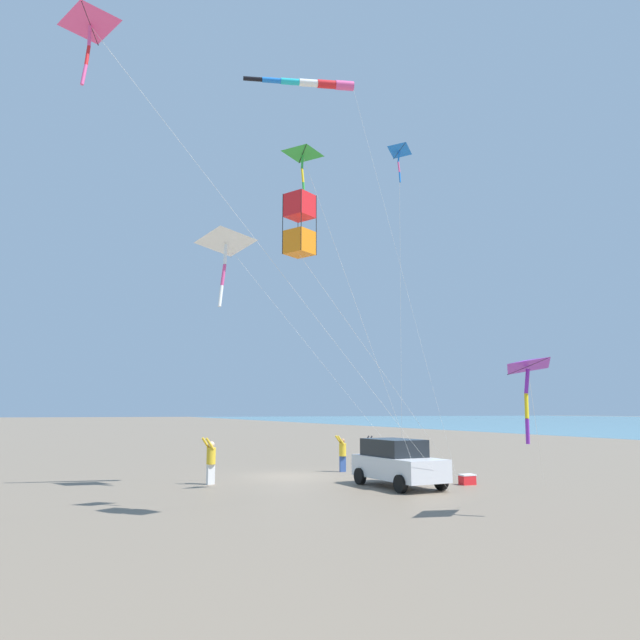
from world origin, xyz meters
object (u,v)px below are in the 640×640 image
kite_box_small_distant (300,225)px  kite_delta_magenta_far_left (226,243)px  parked_car (397,462)px  person_adult_flyer (211,459)px  kite_windsock_blue_topmost (315,84)px  kite_delta_striped_overhead (399,154)px  person_child_grey_jacket (367,449)px  person_child_green_jacket (342,452)px  cooler_box (467,479)px  kite_delta_long_streamer_right (527,367)px  kite_delta_green_low_center (93,28)px  kite_delta_white_trailing (303,156)px

kite_box_small_distant → kite_delta_magenta_far_left: bearing=94.3°
parked_car → person_adult_flyer: size_ratio=2.34×
parked_car → kite_windsock_blue_topmost: (-3.60, -0.11, 15.40)m
parked_car → kite_delta_striped_overhead: size_ratio=0.34×
kite_windsock_blue_topmost → kite_box_small_distant: bearing=-115.3°
person_child_grey_jacket → kite_windsock_blue_topmost: 19.59m
kite_delta_striped_overhead → person_child_green_jacket: bearing=80.9°
cooler_box → kite_delta_striped_overhead: bearing=-153.1°
parked_car → cooler_box: parked_car is taller
person_child_green_jacket → person_child_grey_jacket: person_child_green_jacket is taller
cooler_box → person_child_grey_jacket: person_child_grey_jacket is taller
kite_windsock_blue_topmost → kite_delta_long_streamer_right: bearing=-63.4°
person_child_green_jacket → kite_box_small_distant: 15.30m
person_child_grey_jacket → kite_delta_long_streamer_right: kite_delta_long_streamer_right is taller
cooler_box → kite_delta_magenta_far_left: (-9.70, 2.18, 9.50)m
person_child_green_jacket → kite_box_small_distant: bearing=-119.0°
kite_delta_green_low_center → kite_windsock_blue_topmost: bearing=40.1°
parked_car → cooler_box: (2.98, -0.44, -0.74)m
kite_delta_magenta_far_left → kite_delta_white_trailing: size_ratio=0.98×
person_child_green_jacket → kite_delta_green_low_center: 21.34m
cooler_box → person_child_green_jacket: size_ratio=0.35×
person_adult_flyer → cooler_box: bearing=-22.2°
kite_windsock_blue_topmost → kite_delta_white_trailing: 7.45m
kite_delta_long_streamer_right → kite_delta_magenta_far_left: kite_delta_magenta_far_left is taller
kite_delta_long_streamer_right → kite_delta_striped_overhead: (-1.17, 5.09, 8.49)m
person_adult_flyer → kite_delta_magenta_far_left: bearing=-89.0°
kite_delta_long_streamer_right → kite_delta_green_low_center: bearing=178.4°
kite_delta_striped_overhead → cooler_box: bearing=26.9°
kite_delta_magenta_far_left → person_adult_flyer: bearing=91.0°
cooler_box → kite_delta_white_trailing: (-8.74, -4.28, 10.69)m
kite_delta_striped_overhead → kite_delta_white_trailing: (-4.72, -2.24, -1.82)m
parked_car → kite_delta_magenta_far_left: size_ratio=0.41×
parked_car → kite_delta_magenta_far_left: bearing=165.4°
person_adult_flyer → kite_delta_green_low_center: (-5.30, -10.76, 11.00)m
cooler_box → kite_delta_magenta_far_left: bearing=167.3°
person_child_green_jacket → kite_windsock_blue_topmost: bearing=-122.1°
kite_windsock_blue_topmost → kite_box_small_distant: kite_windsock_blue_topmost is taller
kite_delta_magenta_far_left → parked_car: bearing=-14.6°
kite_box_small_distant → cooler_box: bearing=29.2°
person_child_green_jacket → kite_delta_magenta_far_left: size_ratio=0.16×
person_child_green_jacket → kite_delta_white_trailing: (-6.10, -10.88, 9.93)m
parked_car → kite_windsock_blue_topmost: 15.82m
person_child_green_jacket → kite_delta_white_trailing: 15.95m
person_child_grey_jacket → cooler_box: bearing=-92.4°
parked_car → kite_delta_magenta_far_left: kite_delta_magenta_far_left is taller
kite_delta_long_streamer_right → kite_windsock_blue_topmost: size_ratio=0.40×
cooler_box → kite_delta_white_trailing: bearing=-153.9°
person_child_green_jacket → person_child_grey_jacket: 4.62m
person_child_green_jacket → kite_delta_green_low_center: size_ratio=0.13×
person_adult_flyer → person_child_green_jacket: bearing=20.4°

